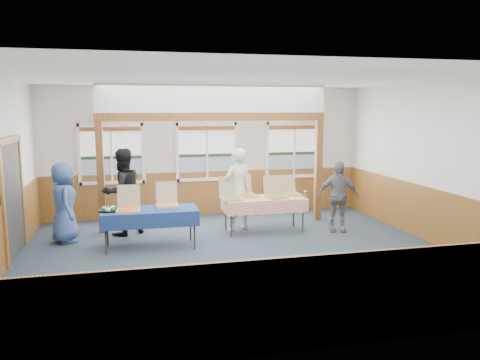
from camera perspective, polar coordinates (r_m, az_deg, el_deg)
name	(u,v)px	position (r m, az deg, el deg)	size (l,w,h in m)	color
floor	(238,256)	(8.69, -0.25, -9.20)	(8.00, 8.00, 0.00)	#26333E
ceiling	(238,78)	(8.28, -0.27, 12.37)	(8.00, 8.00, 0.00)	white
wall_back	(207,152)	(11.75, -4.10, 3.47)	(8.00, 8.00, 0.00)	silver
wall_front	(312,211)	(5.03, 8.73, -3.71)	(8.00, 8.00, 0.00)	silver
wall_right	(435,163)	(10.02, 22.66, 1.90)	(8.00, 8.00, 0.00)	silver
wainscot_back	(207,193)	(11.87, -4.02, -1.60)	(7.98, 0.05, 1.10)	brown
wainscot_front	(309,303)	(5.38, 8.36, -14.65)	(7.98, 0.05, 1.10)	brown
wainscot_left	(0,240)	(8.60, -27.23, -6.57)	(0.05, 6.98, 1.10)	brown
wainscot_right	(430,215)	(10.17, 22.20, -3.99)	(0.05, 6.98, 1.10)	brown
cased_opening	(12,200)	(9.34, -26.04, -2.18)	(0.06, 1.30, 2.10)	#2F2F2F
window_left	(111,151)	(11.56, -15.41, 3.48)	(1.56, 0.10, 1.46)	white
window_mid	(207,149)	(11.70, -4.07, 3.83)	(1.56, 0.10, 1.46)	white
window_right	(294,147)	(12.28, 6.61, 4.03)	(1.56, 0.10, 1.46)	white
post_left	(101,178)	(10.48, -16.62, 0.28)	(0.15, 0.15, 2.40)	#5A2F14
post_right	(318,171)	(11.33, 9.50, 1.14)	(0.15, 0.15, 2.40)	#5A2F14
cross_beam	(215,117)	(10.52, -3.10, 7.72)	(5.15, 0.18, 0.18)	#5A2F14
table_left	(150,212)	(9.17, -10.94, -3.86)	(1.98, 1.42, 0.76)	#2F2F2F
table_right	(264,200)	(10.19, 2.94, -2.46)	(1.92, 1.38, 0.76)	#2F2F2F
pizza_box_a	(128,208)	(9.04, -13.46, -3.31)	(0.46, 0.55, 0.47)	tan
pizza_box_b	(167,203)	(9.33, -8.85, -2.81)	(0.44, 0.53, 0.46)	tan
pizza_box_c	(231,197)	(9.90, -1.08, -2.03)	(0.45, 0.54, 0.47)	tan
pizza_box_d	(246,193)	(10.26, 0.73, -1.64)	(0.51, 0.58, 0.47)	tan
pizza_box_e	(276,194)	(10.17, 4.40, -1.77)	(0.46, 0.54, 0.45)	tan
pizza_box_f	(290,192)	(10.50, 6.13, -1.47)	(0.40, 0.49, 0.42)	tan
veggie_tray	(109,209)	(9.16, -15.66, -3.48)	(0.38, 0.38, 0.09)	black
drink_glass	(305,194)	(10.21, 7.93, -1.75)	(0.07, 0.07, 0.15)	#9A6219
woman_white	(238,190)	(10.23, -0.28, -1.19)	(0.66, 0.44, 1.82)	silver
woman_black	(122,192)	(10.20, -14.14, -1.43)	(0.90, 0.70, 1.84)	black
man_blue	(64,202)	(10.00, -20.68, -2.58)	(0.79, 0.52, 1.62)	#3D5C9A
person_grey	(338,196)	(10.42, 11.81, -1.97)	(0.91, 0.38, 1.54)	slate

